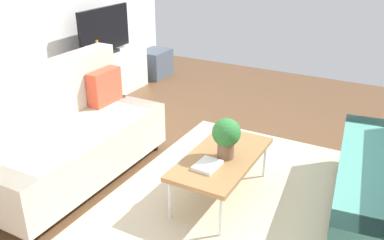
{
  "coord_description": "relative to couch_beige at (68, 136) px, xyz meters",
  "views": [
    {
      "loc": [
        -3.0,
        -1.4,
        2.19
      ],
      "look_at": [
        0.01,
        0.25,
        0.65
      ],
      "focal_mm": 38.99,
      "sensor_mm": 36.0,
      "label": 1
    }
  ],
  "objects": [
    {
      "name": "ground_plane",
      "position": [
        0.47,
        -1.32,
        -0.44
      ],
      "size": [
        7.68,
        7.68,
        0.0
      ],
      "primitive_type": "plane",
      "color": "brown"
    },
    {
      "name": "area_rug",
      "position": [
        0.34,
        -1.62,
        -0.44
      ],
      "size": [
        2.9,
        2.2,
        0.01
      ],
      "primitive_type": "cube",
      "color": "beige",
      "rests_on": "ground_plane"
    },
    {
      "name": "couch_beige",
      "position": [
        0.0,
        0.0,
        0.0
      ],
      "size": [
        1.9,
        0.84,
        1.1
      ],
      "rotation": [
        0.0,
        0.0,
        3.14
      ],
      "color": "beige",
      "rests_on": "ground_plane"
    },
    {
      "name": "coffee_table",
      "position": [
        0.39,
        -1.42,
        -0.05
      ],
      "size": [
        1.1,
        0.56,
        0.42
      ],
      "color": "#9E7042",
      "rests_on": "ground_plane"
    },
    {
      "name": "tv_console",
      "position": [
        1.96,
        1.14,
        -0.12
      ],
      "size": [
        1.4,
        0.44,
        0.64
      ],
      "primitive_type": "cube",
      "color": "silver",
      "rests_on": "ground_plane"
    },
    {
      "name": "tv",
      "position": [
        1.96,
        1.12,
        0.51
      ],
      "size": [
        1.0,
        0.2,
        0.64
      ],
      "color": "black",
      "rests_on": "tv_console"
    },
    {
      "name": "storage_trunk",
      "position": [
        3.06,
        1.04,
        -0.22
      ],
      "size": [
        0.52,
        0.4,
        0.44
      ],
      "primitive_type": "cube",
      "color": "#4C5666",
      "rests_on": "ground_plane"
    },
    {
      "name": "potted_plant",
      "position": [
        0.38,
        -1.46,
        0.19
      ],
      "size": [
        0.25,
        0.25,
        0.36
      ],
      "color": "brown",
      "rests_on": "coffee_table"
    },
    {
      "name": "table_book_0",
      "position": [
        0.16,
        -1.39,
        -0.01
      ],
      "size": [
        0.25,
        0.19,
        0.03
      ],
      "primitive_type": "cube",
      "rotation": [
        0.0,
        0.0,
        -0.04
      ],
      "color": "silver",
      "rests_on": "coffee_table"
    },
    {
      "name": "vase_0",
      "position": [
        1.38,
        1.19,
        0.28
      ],
      "size": [
        0.1,
        0.1,
        0.15
      ],
      "primitive_type": "cylinder",
      "color": "#B24C4C",
      "rests_on": "tv_console"
    },
    {
      "name": "bottle_0",
      "position": [
        1.54,
        1.1,
        0.3
      ],
      "size": [
        0.05,
        0.05,
        0.21
      ],
      "primitive_type": "cylinder",
      "color": "#3359B2",
      "rests_on": "tv_console"
    },
    {
      "name": "bottle_1",
      "position": [
        1.63,
        1.1,
        0.28
      ],
      "size": [
        0.06,
        0.06,
        0.16
      ],
      "primitive_type": "cylinder",
      "color": "#3359B2",
      "rests_on": "tv_console"
    },
    {
      "name": "bottle_2",
      "position": [
        1.75,
        1.1,
        0.32
      ],
      "size": [
        0.05,
        0.05,
        0.24
      ],
      "primitive_type": "cylinder",
      "color": "gold",
      "rests_on": "tv_console"
    }
  ]
}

